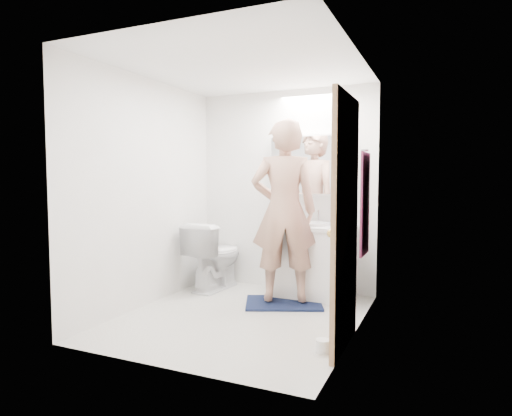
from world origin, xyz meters
The scene contains 23 objects.
floor centered at (0.00, 0.00, 0.00)m, with size 2.50×2.50×0.00m, color silver.
ceiling centered at (0.00, 0.00, 2.40)m, with size 2.50×2.50×0.00m, color white.
wall_back centered at (0.00, 1.25, 1.20)m, with size 2.50×2.50×0.00m, color white.
wall_front centered at (0.00, -1.25, 1.20)m, with size 2.50×2.50×0.00m, color white.
wall_left centered at (-1.10, 0.00, 1.20)m, with size 2.50×2.50×0.00m, color white.
wall_right centered at (1.10, 0.00, 1.20)m, with size 2.50×2.50×0.00m, color white.
vanity_cabinet centered at (0.44, 0.96, 0.39)m, with size 0.90×0.55×0.78m, color white.
countertop centered at (0.44, 0.96, 0.80)m, with size 0.95×0.58×0.04m, color white.
sink_basin centered at (0.44, 0.99, 0.84)m, with size 0.36×0.36×0.03m, color white.
faucet centered at (0.44, 1.19, 0.90)m, with size 0.02×0.02×0.16m, color #B7B7BB.
medicine_cabinet centered at (0.30, 1.18, 1.50)m, with size 0.88×0.14×0.70m, color white.
mirror_panel centered at (0.30, 1.10, 1.50)m, with size 0.84×0.01×0.66m, color silver.
toilet centered at (-0.76, 0.85, 0.41)m, with size 0.46×0.81×0.82m, color white.
bath_rug centered at (0.23, 0.57, 0.01)m, with size 0.80×0.55×0.02m, color #161F44.
person centered at (0.23, 0.57, 1.00)m, with size 0.70×0.46×1.91m, color tan.
door centered at (1.08, -0.35, 1.00)m, with size 0.04×0.80×2.00m, color #A37951.
door_knob centered at (1.04, -0.65, 0.95)m, with size 0.06×0.06×0.06m, color gold.
towel centered at (1.08, 0.55, 1.10)m, with size 0.02×0.42×1.00m, color #12183B.
towel_hook centered at (1.07, 0.55, 1.62)m, with size 0.02×0.02×0.07m, color silver.
soap_bottle_a centered at (0.16, 1.11, 0.92)m, with size 0.08×0.08×0.21m, color #C3C17E.
soap_bottle_b centered at (0.20, 1.15, 0.90)m, with size 0.07×0.07×0.15m, color #588DBD.
toothbrush_cup centered at (0.68, 1.12, 0.87)m, with size 0.11×0.11×0.10m, color #405AC2.
toilet_paper_roll centered at (0.95, -0.52, 0.05)m, with size 0.11×0.11×0.10m, color white.
Camera 1 is at (1.80, -3.74, 1.35)m, focal length 30.52 mm.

